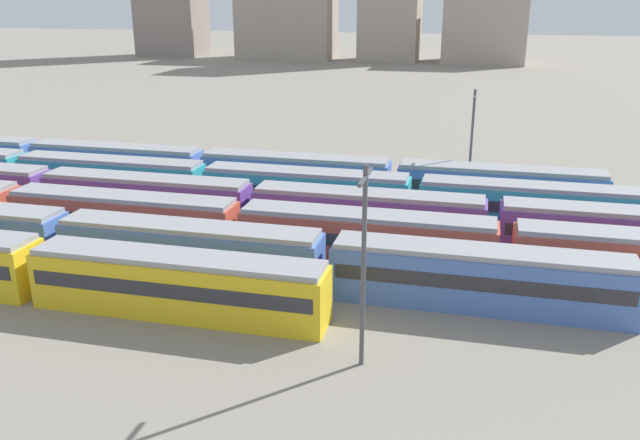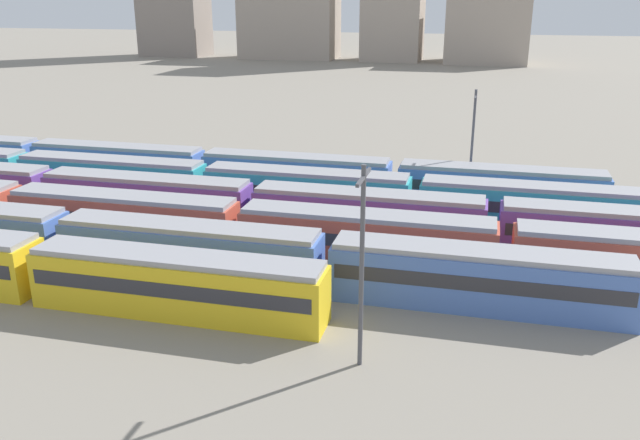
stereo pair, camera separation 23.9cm
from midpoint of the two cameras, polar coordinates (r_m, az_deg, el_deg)
train_track_1 at (r=49.73m, az=-20.98°, el=-1.47°), size 74.70×3.06×3.75m
train_track_2 at (r=46.61m, az=4.12°, el=-1.54°), size 93.60×3.06×3.75m
train_track_3 at (r=53.89m, az=-5.69°, el=1.25°), size 74.70×3.06×3.75m
train_track_4 at (r=60.80m, az=-9.71°, el=3.11°), size 74.70×3.06×3.75m
train_track_5 at (r=66.36m, az=-9.87°, el=4.42°), size 74.70×3.06×3.75m
catenary_pole_0 at (r=32.42m, az=3.84°, el=-3.37°), size 0.24×3.20×10.59m
catenary_pole_1 at (r=62.97m, az=13.11°, el=6.86°), size 0.24×3.20×10.04m
distant_building_1 at (r=205.71m, az=-2.61°, el=17.10°), size 28.08×15.48×24.19m
distant_building_3 at (r=197.25m, az=14.28°, el=15.92°), size 22.09×21.30×20.19m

